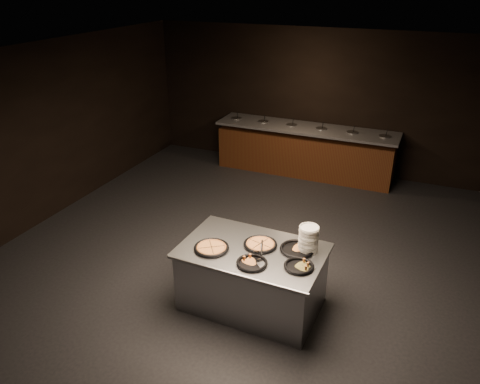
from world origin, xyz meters
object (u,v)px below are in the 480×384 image
Objects in this scene: serving_counter at (252,278)px; pan_veggie_whole at (211,248)px; pan_cheese_whole at (260,244)px; plate_stack at (308,239)px.

pan_veggie_whole is at bearing -155.02° from serving_counter.
serving_counter is at bearing 23.32° from pan_veggie_whole.
pan_veggie_whole and pan_cheese_whole have the same top height.
pan_cheese_whole is (-0.56, -0.13, -0.14)m from plate_stack.
serving_counter is at bearing -158.72° from plate_stack.
pan_veggie_whole is 0.60m from pan_cheese_whole.
pan_cheese_whole reaches higher than serving_counter.
plate_stack is at bearing 13.13° from pan_cheese_whole.
plate_stack is 0.77× the size of pan_cheese_whole.
plate_stack reaches higher than serving_counter.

